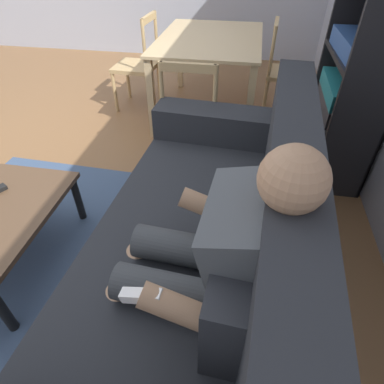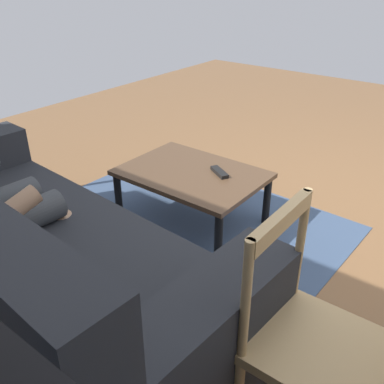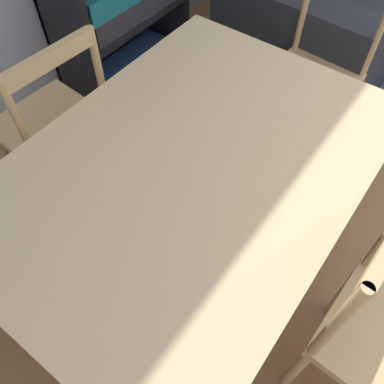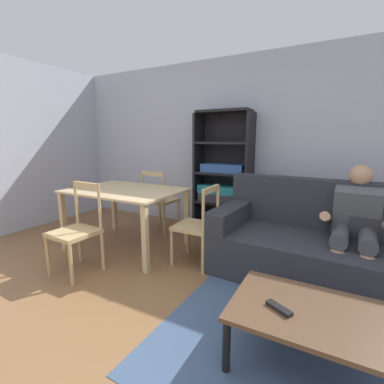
% 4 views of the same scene
% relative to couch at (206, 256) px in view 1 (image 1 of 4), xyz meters
% --- Properties ---
extents(ground_plane, '(8.28, 8.28, 0.00)m').
position_rel_couch_xyz_m(ground_plane, '(-1.12, -1.78, -0.34)').
color(ground_plane, brown).
extents(couch, '(2.25, 1.12, 0.97)m').
position_rel_couch_xyz_m(couch, '(0.00, 0.00, 0.00)').
color(couch, '#282B30').
rests_on(couch, ground_plane).
extents(person_lounging, '(0.61, 0.90, 1.14)m').
position_rel_couch_xyz_m(person_lounging, '(0.23, 0.04, 0.26)').
color(person_lounging, '#4C5156').
rests_on(person_lounging, ground_plane).
extents(bookshelf, '(0.84, 0.36, 1.80)m').
position_rel_couch_xyz_m(bookshelf, '(-1.45, 0.87, 0.42)').
color(bookshelf, black).
rests_on(bookshelf, ground_plane).
extents(dining_table, '(1.40, 0.99, 0.77)m').
position_rel_couch_xyz_m(dining_table, '(-2.31, -0.30, 0.33)').
color(dining_table, '#D1B27F').
rests_on(dining_table, ground_plane).
extents(dining_chair_near_wall, '(0.44, 0.44, 0.93)m').
position_rel_couch_xyz_m(dining_chair_near_wall, '(-2.31, 0.47, 0.13)').
color(dining_chair_near_wall, tan).
rests_on(dining_chair_near_wall, ground_plane).
extents(dining_chair_facing_couch, '(0.42, 0.42, 0.90)m').
position_rel_couch_xyz_m(dining_chair_facing_couch, '(-1.28, -0.30, 0.10)').
color(dining_chair_facing_couch, tan).
rests_on(dining_chair_facing_couch, ground_plane).
extents(dining_chair_by_doorway, '(0.44, 0.44, 0.94)m').
position_rel_couch_xyz_m(dining_chair_by_doorway, '(-2.31, -1.06, 0.12)').
color(dining_chair_by_doorway, tan).
rests_on(dining_chair_by_doorway, ground_plane).
extents(area_rug, '(2.05, 1.47, 0.01)m').
position_rel_couch_xyz_m(area_rug, '(-0.05, -1.23, -0.33)').
color(area_rug, '#3D5170').
rests_on(area_rug, ground_plane).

